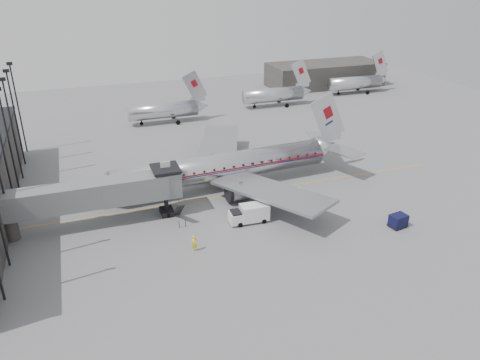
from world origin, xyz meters
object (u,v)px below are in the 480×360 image
at_px(baggage_cart_navy, 398,221).
at_px(baggage_cart_white, 294,194).
at_px(ramp_worker, 194,243).
at_px(airliner, 227,166).
at_px(service_van, 250,213).

bearing_deg(baggage_cart_navy, baggage_cart_white, 118.25).
height_order(baggage_cart_navy, ramp_worker, ramp_worker).
distance_m(baggage_cart_navy, baggage_cart_white, 14.24).
distance_m(airliner, baggage_cart_navy, 24.37).
xyz_separation_m(service_van, baggage_cart_white, (8.00, 4.00, -0.44)).
xyz_separation_m(baggage_cart_navy, ramp_worker, (-24.82, 3.28, 0.10)).
distance_m(baggage_cart_white, ramp_worker, 18.00).
distance_m(airliner, service_van, 11.23).
bearing_deg(airliner, ramp_worker, -123.91).
height_order(service_van, baggage_cart_navy, service_van).
bearing_deg(baggage_cart_navy, airliner, 121.60).
relative_size(airliner, baggage_cart_white, 17.86).
relative_size(airliner, baggage_cart_navy, 16.85).
bearing_deg(baggage_cart_white, airliner, 152.18).
bearing_deg(baggage_cart_navy, ramp_worker, 163.10).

